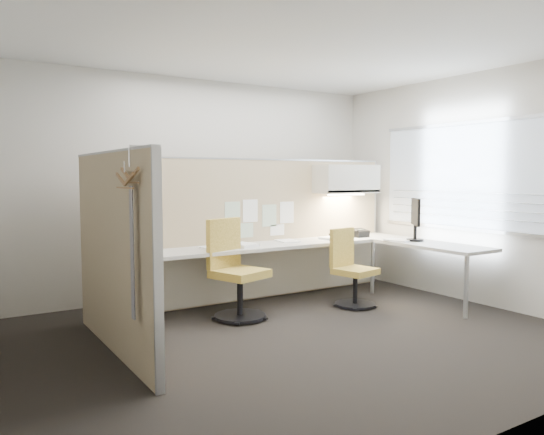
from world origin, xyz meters
TOP-DOWN VIEW (x-y plane):
  - floor at (0.00, 0.00)m, footprint 5.50×4.50m
  - ceiling at (0.00, 0.00)m, footprint 5.50×4.50m
  - wall_back at (0.00, 2.25)m, footprint 5.50×0.02m
  - wall_front at (0.00, -2.25)m, footprint 5.50×0.02m
  - wall_right at (2.75, 0.00)m, footprint 0.02×4.50m
  - window_pane at (2.73, 0.00)m, footprint 0.01×2.80m
  - partition_back at (0.55, 1.60)m, footprint 4.10×0.06m
  - partition_left at (-1.50, 0.50)m, footprint 0.06×2.20m
  - desk at (0.93, 1.13)m, footprint 4.00×2.07m
  - overhead_bin at (1.90, 1.39)m, footprint 0.90×0.36m
  - task_light_strip at (1.90, 1.39)m, footprint 0.60×0.06m
  - pinned_papers at (0.63, 1.57)m, footprint 1.01×0.00m
  - poster at (-1.05, 1.57)m, footprint 0.28×0.00m
  - chair_left at (-0.08, 0.92)m, footprint 0.63×0.65m
  - chair_right at (1.36, 0.66)m, footprint 0.50×0.52m
  - monitor at (2.30, 0.52)m, footprint 0.34×0.42m
  - phone at (2.02, 1.25)m, footprint 0.21×0.20m
  - stapler at (1.72, 1.43)m, footprint 0.14×0.04m
  - tape_dispenser at (1.80, 1.38)m, footprint 0.11×0.07m
  - coat_hook at (-1.58, -0.23)m, footprint 0.18×0.43m
  - paper_stack_0 at (-1.03, 1.31)m, footprint 0.25×0.32m
  - paper_stack_1 at (-0.15, 1.27)m, footprint 0.25×0.31m
  - paper_stack_2 at (0.21, 1.23)m, footprint 0.29×0.34m
  - paper_stack_3 at (0.91, 1.35)m, footprint 0.27×0.33m
  - paper_stack_4 at (1.54, 1.23)m, footprint 0.28×0.34m
  - paper_stack_5 at (2.13, 0.65)m, footprint 0.31×0.35m

SIDE VIEW (x-z plane):
  - floor at x=0.00m, z-range -0.01..0.00m
  - chair_right at x=1.36m, z-range -0.03..0.88m
  - chair_left at x=-0.08m, z-range -0.04..1.04m
  - desk at x=0.93m, z-range 0.24..0.97m
  - paper_stack_3 at x=0.91m, z-range 0.73..0.75m
  - paper_stack_1 at x=-0.15m, z-range 0.73..0.75m
  - paper_stack_5 at x=2.13m, z-range 0.73..0.75m
  - paper_stack_4 at x=1.54m, z-range 0.73..0.76m
  - paper_stack_0 at x=-1.03m, z-range 0.73..0.76m
  - paper_stack_2 at x=0.21m, z-range 0.73..0.77m
  - stapler at x=1.72m, z-range 0.73..0.78m
  - tape_dispenser at x=1.80m, z-range 0.73..0.79m
  - phone at x=2.02m, z-range 0.72..0.84m
  - partition_back at x=0.55m, z-range 0.00..1.75m
  - partition_left at x=-1.50m, z-range 0.00..1.75m
  - pinned_papers at x=0.63m, z-range 0.80..1.27m
  - monitor at x=2.30m, z-range 0.77..1.31m
  - task_light_strip at x=1.90m, z-range 1.29..1.31m
  - wall_back at x=0.00m, z-range 0.00..2.80m
  - wall_front at x=0.00m, z-range 0.00..2.80m
  - wall_right at x=2.75m, z-range 0.00..2.80m
  - poster at x=-1.05m, z-range 1.24..1.59m
  - coat_hook at x=-1.58m, z-range 0.77..2.07m
  - overhead_bin at x=1.90m, z-range 1.32..1.70m
  - window_pane at x=2.73m, z-range 0.90..2.20m
  - ceiling at x=0.00m, z-range 2.80..2.81m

